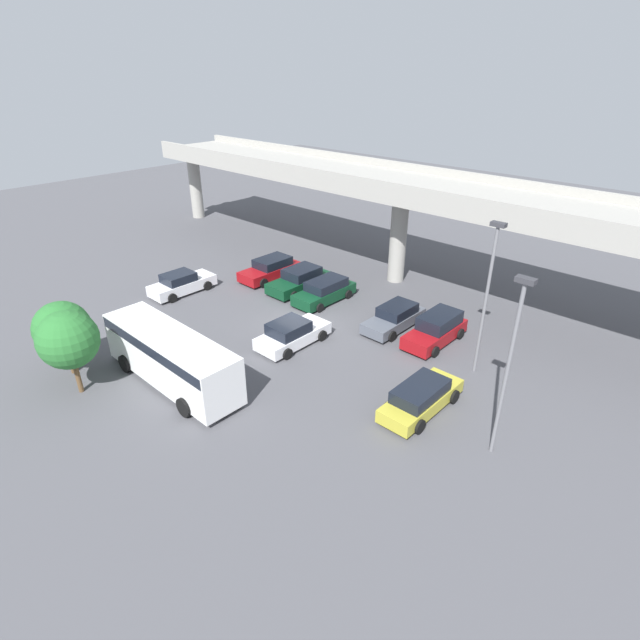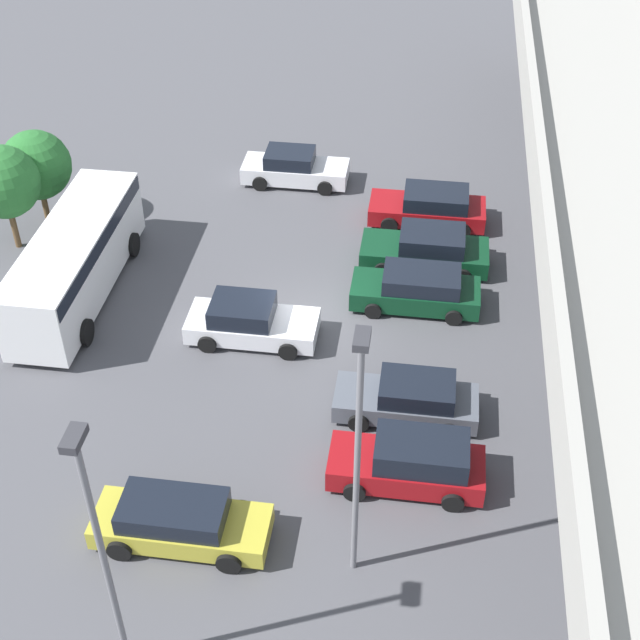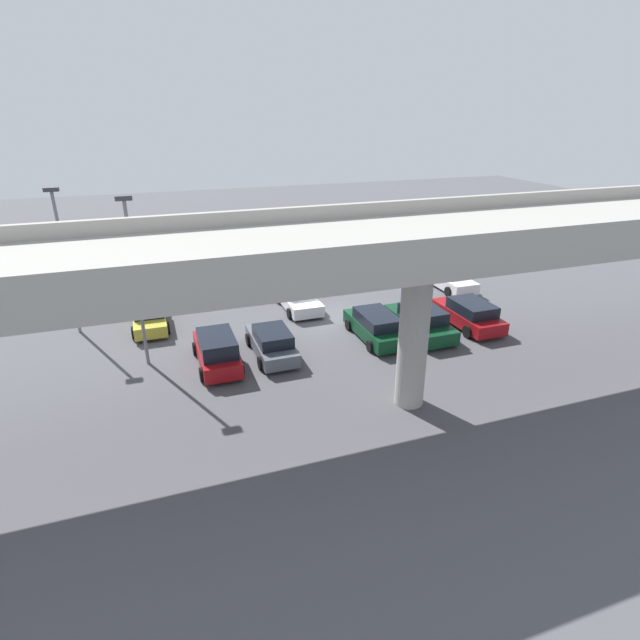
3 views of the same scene
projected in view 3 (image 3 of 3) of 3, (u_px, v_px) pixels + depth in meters
ground_plane at (326, 316)px, 29.81m from camera, size 107.54×107.54×0.00m
highway_overpass at (420, 249)px, 18.45m from camera, size 51.39×6.38×7.88m
parked_car_0 at (448, 278)px, 34.23m from camera, size 2.04×4.63×1.50m
parked_car_1 at (469, 314)px, 28.17m from camera, size 2.17×4.74×1.52m
parked_car_2 at (420, 321)px, 27.21m from camera, size 2.22×4.88×1.56m
parked_car_3 at (376, 326)px, 26.62m from camera, size 2.07×4.64×1.49m
parked_car_4 at (298, 297)px, 30.73m from camera, size 2.14×4.52×1.50m
parked_car_5 at (272, 342)px, 24.84m from camera, size 2.00×4.48×1.43m
parked_car_6 at (217, 350)px, 23.76m from camera, size 2.01×4.49×1.67m
parked_car_7 at (149, 314)px, 28.21m from camera, size 1.97×4.81×1.43m
shuttle_bus at (292, 253)px, 36.71m from camera, size 8.79×2.63×2.74m
lamp_post_near_aisle at (135, 271)px, 22.41m from camera, size 0.70×0.35×8.02m
lamp_post_mid_lot at (64, 251)px, 25.84m from camera, size 0.70×0.35×7.84m
tree_front_left at (336, 226)px, 40.47m from camera, size 2.79×2.79×4.01m
tree_front_centre at (311, 223)px, 40.15m from camera, size 2.82×2.82×4.34m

